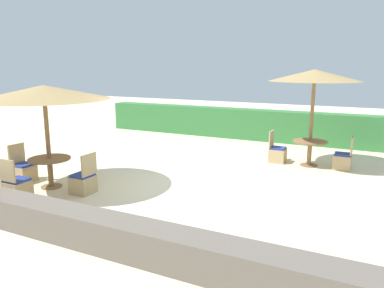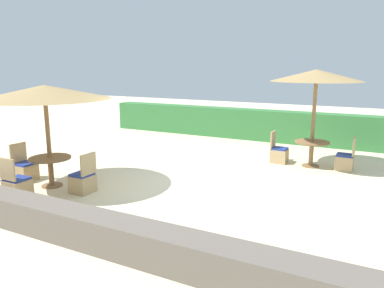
{
  "view_description": "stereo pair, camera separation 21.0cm",
  "coord_description": "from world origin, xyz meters",
  "views": [
    {
      "loc": [
        4.07,
        -7.63,
        2.85
      ],
      "look_at": [
        0.0,
        0.6,
        0.9
      ],
      "focal_mm": 35.0,
      "sensor_mm": 36.0,
      "label": 1
    },
    {
      "loc": [
        4.25,
        -7.53,
        2.85
      ],
      "look_at": [
        0.0,
        0.6,
        0.9
      ],
      "focal_mm": 35.0,
      "sensor_mm": 36.0,
      "label": 2
    }
  ],
  "objects": [
    {
      "name": "round_table_back_right",
      "position": [
        2.47,
        3.2,
        0.55
      ],
      "size": [
        0.96,
        0.96,
        0.73
      ],
      "color": "olive",
      "rests_on": "ground_plane"
    },
    {
      "name": "patio_chair_back_right_east",
      "position": [
        3.38,
        3.23,
        0.26
      ],
      "size": [
        0.46,
        0.46,
        0.93
      ],
      "rotation": [
        0.0,
        0.0,
        1.57
      ],
      "color": "tan",
      "rests_on": "ground_plane"
    },
    {
      "name": "hedge_row",
      "position": [
        0.0,
        6.28,
        0.58
      ],
      "size": [
        13.0,
        0.7,
        1.16
      ],
      "primitive_type": "cube",
      "color": "#387A3D",
      "rests_on": "ground_plane"
    },
    {
      "name": "round_table_front_left",
      "position": [
        -2.69,
        -1.5,
        0.54
      ],
      "size": [
        0.97,
        0.97,
        0.71
      ],
      "color": "olive",
      "rests_on": "ground_plane"
    },
    {
      "name": "patio_chair_back_right_west",
      "position": [
        1.54,
        3.21,
        0.26
      ],
      "size": [
        0.46,
        0.46,
        0.93
      ],
      "rotation": [
        0.0,
        0.0,
        -1.57
      ],
      "color": "tan",
      "rests_on": "ground_plane"
    },
    {
      "name": "parasol_back_right",
      "position": [
        2.47,
        3.2,
        2.55
      ],
      "size": [
        2.5,
        2.5,
        2.73
      ],
      "color": "olive",
      "rests_on": "ground_plane"
    },
    {
      "name": "patio_chair_front_left_south",
      "position": [
        -2.72,
        -2.42,
        0.26
      ],
      "size": [
        0.46,
        0.46,
        0.93
      ],
      "color": "tan",
      "rests_on": "ground_plane"
    },
    {
      "name": "parasol_front_left",
      "position": [
        -2.69,
        -1.5,
        2.23
      ],
      "size": [
        2.96,
        2.96,
        2.4
      ],
      "color": "olive",
      "rests_on": "ground_plane"
    },
    {
      "name": "ground_plane",
      "position": [
        0.0,
        0.0,
        0.0
      ],
      "size": [
        40.0,
        40.0,
        0.0
      ],
      "primitive_type": "plane",
      "color": "beige"
    },
    {
      "name": "patio_chair_front_left_west",
      "position": [
        -3.67,
        -1.46,
        0.26
      ],
      "size": [
        0.46,
        0.46,
        0.93
      ],
      "rotation": [
        0.0,
        0.0,
        -1.57
      ],
      "color": "tan",
      "rests_on": "ground_plane"
    },
    {
      "name": "patio_chair_front_left_east",
      "position": [
        -1.7,
        -1.49,
        0.26
      ],
      "size": [
        0.46,
        0.46,
        0.93
      ],
      "rotation": [
        0.0,
        0.0,
        1.57
      ],
      "color": "tan",
      "rests_on": "ground_plane"
    },
    {
      "name": "stone_border",
      "position": [
        0.0,
        -3.35,
        0.27
      ],
      "size": [
        10.0,
        0.56,
        0.54
      ],
      "primitive_type": "cube",
      "color": "#6B6056",
      "rests_on": "ground_plane"
    }
  ]
}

